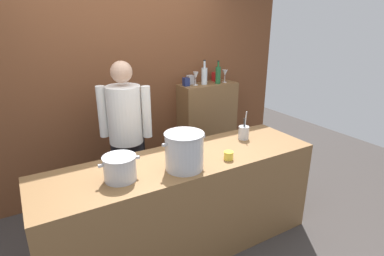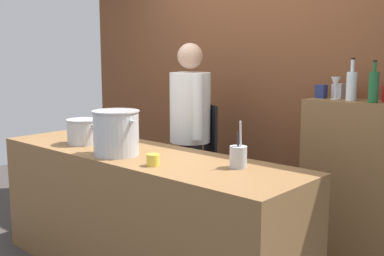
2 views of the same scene
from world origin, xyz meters
name	(u,v)px [view 2 (image 2 of 2)]	position (x,y,z in m)	size (l,w,h in m)	color
brick_back_panel	(258,62)	(0.00, 1.40, 1.50)	(4.40, 0.10, 3.00)	brown
prep_counter	(141,216)	(0.00, 0.00, 0.45)	(2.45, 0.70, 0.90)	brown
bar_cabinet	(356,185)	(1.03, 1.19, 0.62)	(0.76, 0.32, 1.24)	brown
chef	(191,127)	(-0.23, 0.77, 0.96)	(0.47, 0.41, 1.66)	black
stockpot_large	(116,133)	(-0.07, -0.15, 1.05)	(0.37, 0.32, 0.30)	#B7BABF
stockpot_small	(83,131)	(-0.56, -0.07, 0.99)	(0.31, 0.25, 0.19)	#B7BABF
utensil_crock	(238,156)	(0.75, 0.11, 0.97)	(0.10, 0.10, 0.28)	#B7BABF
butter_jar	(153,160)	(0.34, -0.20, 0.94)	(0.08, 0.08, 0.07)	yellow
wine_bottle_clear	(352,85)	(0.97, 1.18, 1.35)	(0.08, 0.08, 0.31)	silver
wine_bottle_green	(374,86)	(1.14, 1.13, 1.35)	(0.07, 0.07, 0.29)	#1E592D
wine_glass_tall	(336,83)	(0.84, 1.18, 1.36)	(0.07, 0.07, 0.17)	silver
spice_tin_navy	(321,91)	(0.72, 1.21, 1.29)	(0.07, 0.07, 0.10)	navy
spice_tin_silver	(338,91)	(0.82, 1.28, 1.29)	(0.08, 0.08, 0.11)	#B2B2B7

